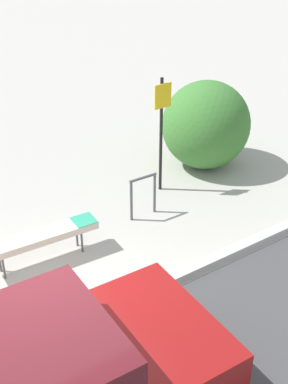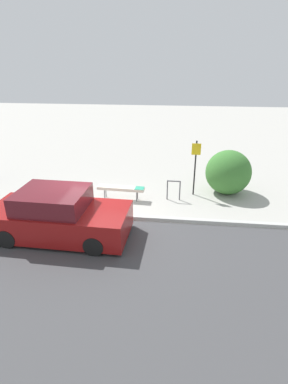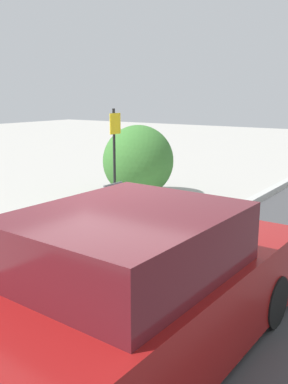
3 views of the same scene
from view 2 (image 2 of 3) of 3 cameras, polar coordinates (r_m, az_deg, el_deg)
ground_plane at (r=10.97m, az=-8.97°, el=-4.69°), size 60.00×60.00×0.00m
road_strip at (r=7.16m, az=-20.65°, el=-24.28°), size 60.00×10.00×0.01m
curb at (r=10.94m, az=-8.99°, el=-4.39°), size 60.00×0.20×0.13m
bench at (r=12.02m, az=-4.39°, el=0.69°), size 1.91×0.46×0.55m
bike_rack at (r=12.01m, az=5.67°, el=0.74°), size 0.55×0.06×0.83m
sign_post at (r=12.29m, az=9.75°, el=5.44°), size 0.36×0.08×2.30m
fire_hydrant at (r=11.84m, az=-17.85°, el=-1.18°), size 0.36×0.22×0.77m
shrub_hedge at (r=12.91m, az=15.75°, el=3.63°), size 1.87×1.80×1.85m
parked_car_near at (r=9.79m, az=-15.97°, el=-4.45°), size 4.39×2.03×1.55m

